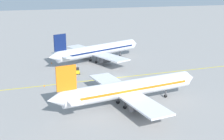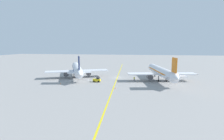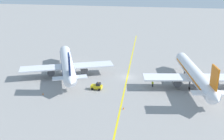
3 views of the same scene
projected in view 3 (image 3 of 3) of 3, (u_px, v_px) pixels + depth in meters
name	position (u px, v px, depth m)	size (l,w,h in m)	color
ground_plane	(127.00, 77.00, 80.03)	(400.00, 400.00, 0.00)	gray
apron_yellow_centreline	(127.00, 77.00, 80.02)	(0.40, 120.00, 0.01)	yellow
airplane_at_gate	(67.00, 64.00, 80.23)	(27.70, 33.67, 10.60)	silver
airplane_adjacent_stand	(195.00, 75.00, 71.53)	(28.48, 35.37, 10.60)	white
baggage_tug_white	(97.00, 86.00, 70.94)	(3.09, 1.91, 2.11)	gold
ground_crew_worker	(153.00, 84.00, 72.67)	(0.52, 0.36, 1.68)	#23232D
traffic_cone_near_nose	(124.00, 108.00, 60.50)	(0.32, 0.32, 0.55)	orange
traffic_cone_mid_apron	(43.00, 94.00, 68.00)	(0.32, 0.32, 0.55)	orange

